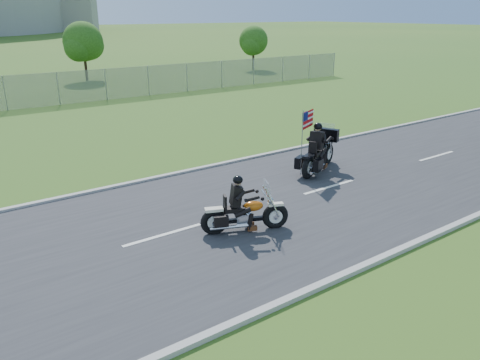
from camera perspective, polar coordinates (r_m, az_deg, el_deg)
ground at (r=13.12m, az=-1.50°, el=-4.61°), size 420.00×420.00×0.00m
road at (r=13.11m, az=-1.50°, el=-4.53°), size 120.00×8.00×0.04m
curb_north at (r=16.38m, az=-9.46°, el=0.38°), size 120.00×0.18×0.12m
curb_south at (r=10.37m, az=11.41°, el=-11.82°), size 120.00×0.18×0.12m
tree_fence_near at (r=42.00m, az=-18.52°, el=15.49°), size 3.52×3.28×4.75m
tree_fence_far at (r=47.66m, az=1.66°, el=16.45°), size 3.08×2.87×4.20m
motorcycle_lead at (r=12.09m, az=0.45°, el=-4.21°), size 2.23×1.16×1.58m
motorcycle_follow at (r=16.91m, az=9.54°, el=3.05°), size 2.58×1.46×2.29m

